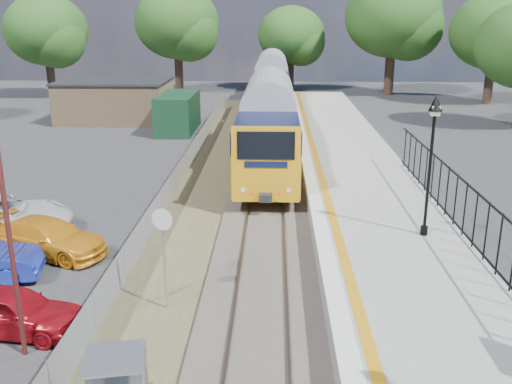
{
  "coord_description": "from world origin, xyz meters",
  "views": [
    {
      "loc": [
        0.34,
        -11.77,
        7.83
      ],
      "look_at": [
        -0.29,
        7.03,
        2.0
      ],
      "focal_mm": 40.0,
      "sensor_mm": 36.0,
      "label": 1
    }
  ],
  "objects_px": {
    "train": "(271,94)",
    "car_red": "(12,311)",
    "victorian_lamp_north": "(433,134)",
    "carpark_lamp": "(2,182)",
    "car_yellow": "(48,238)",
    "speed_sign": "(163,242)"
  },
  "relations": [
    {
      "from": "train",
      "to": "car_red",
      "type": "bearing_deg",
      "value": -102.25
    },
    {
      "from": "train",
      "to": "car_red",
      "type": "height_order",
      "value": "train"
    },
    {
      "from": "victorian_lamp_north",
      "to": "train",
      "type": "xyz_separation_m",
      "value": [
        -5.3,
        24.24,
        -1.96
      ]
    },
    {
      "from": "victorian_lamp_north",
      "to": "train",
      "type": "bearing_deg",
      "value": 102.33
    },
    {
      "from": "victorian_lamp_north",
      "to": "car_red",
      "type": "bearing_deg",
      "value": -156.87
    },
    {
      "from": "carpark_lamp",
      "to": "car_red",
      "type": "xyz_separation_m",
      "value": [
        -0.7,
        0.99,
        -3.72
      ]
    },
    {
      "from": "carpark_lamp",
      "to": "car_yellow",
      "type": "height_order",
      "value": "carpark_lamp"
    },
    {
      "from": "speed_sign",
      "to": "car_yellow",
      "type": "relative_size",
      "value": 0.71
    },
    {
      "from": "carpark_lamp",
      "to": "victorian_lamp_north",
      "type": "bearing_deg",
      "value": 28.56
    },
    {
      "from": "speed_sign",
      "to": "car_red",
      "type": "xyz_separation_m",
      "value": [
        -3.73,
        -1.25,
        -1.44
      ]
    },
    {
      "from": "car_red",
      "to": "car_yellow",
      "type": "distance_m",
      "value": 5.09
    },
    {
      "from": "speed_sign",
      "to": "car_red",
      "type": "bearing_deg",
      "value": -141.98
    },
    {
      "from": "victorian_lamp_north",
      "to": "speed_sign",
      "type": "bearing_deg",
      "value": -154.84
    },
    {
      "from": "carpark_lamp",
      "to": "car_yellow",
      "type": "xyz_separation_m",
      "value": [
        -1.7,
        5.98,
        -3.72
      ]
    },
    {
      "from": "carpark_lamp",
      "to": "car_yellow",
      "type": "distance_m",
      "value": 7.25
    },
    {
      "from": "victorian_lamp_north",
      "to": "car_yellow",
      "type": "relative_size",
      "value": 1.08
    },
    {
      "from": "car_red",
      "to": "carpark_lamp",
      "type": "bearing_deg",
      "value": -137.27
    },
    {
      "from": "victorian_lamp_north",
      "to": "train",
      "type": "distance_m",
      "value": 24.89
    },
    {
      "from": "speed_sign",
      "to": "carpark_lamp",
      "type": "height_order",
      "value": "carpark_lamp"
    },
    {
      "from": "car_red",
      "to": "car_yellow",
      "type": "relative_size",
      "value": 0.85
    },
    {
      "from": "victorian_lamp_north",
      "to": "car_red",
      "type": "height_order",
      "value": "victorian_lamp_north"
    },
    {
      "from": "speed_sign",
      "to": "carpark_lamp",
      "type": "relative_size",
      "value": 0.39
    }
  ]
}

